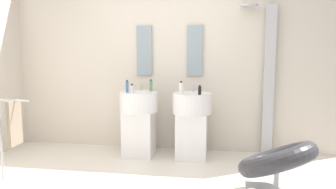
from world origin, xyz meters
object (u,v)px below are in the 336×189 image
(shower_column, at_px, (268,77))
(soap_bottle_clear, at_px, (132,89))
(towel_rack, at_px, (12,125))
(soap_bottle_white, at_px, (181,88))
(lounge_chair, at_px, (277,164))
(pedestal_sink_left, at_px, (139,120))
(pedestal_sink_right, at_px, (192,122))
(soap_bottle_green, at_px, (151,86))
(soap_bottle_blue, at_px, (127,87))
(soap_bottle_black, at_px, (200,90))

(shower_column, xyz_separation_m, soap_bottle_clear, (-1.78, -0.42, -0.14))
(towel_rack, relative_size, soap_bottle_white, 5.79)
(soap_bottle_clear, bearing_deg, lounge_chair, -30.12)
(pedestal_sink_left, xyz_separation_m, soap_bottle_clear, (-0.06, -0.12, 0.44))
(soap_bottle_clear, bearing_deg, shower_column, 13.36)
(pedestal_sink_left, relative_size, soap_bottle_white, 5.99)
(shower_column, xyz_separation_m, soap_bottle_white, (-1.13, -0.40, -0.12))
(pedestal_sink_right, relative_size, soap_bottle_green, 6.01)
(lounge_chair, xyz_separation_m, towel_rack, (-2.83, 0.04, 0.28))
(towel_rack, bearing_deg, shower_column, 25.57)
(pedestal_sink_left, height_order, towel_rack, pedestal_sink_left)
(soap_bottle_white, xyz_separation_m, soap_bottle_green, (-0.44, 0.19, -0.00))
(lounge_chair, bearing_deg, soap_bottle_green, 141.22)
(soap_bottle_clear, relative_size, soap_bottle_green, 0.75)
(soap_bottle_blue, bearing_deg, shower_column, 11.24)
(lounge_chair, xyz_separation_m, soap_bottle_black, (-0.83, 0.98, 0.59))
(lounge_chair, height_order, soap_bottle_green, soap_bottle_green)
(soap_bottle_green, bearing_deg, lounge_chair, -38.78)
(shower_column, relative_size, soap_bottle_white, 12.49)
(soap_bottle_white, relative_size, soap_bottle_blue, 0.99)
(pedestal_sink_left, distance_m, soap_bottle_clear, 0.46)
(pedestal_sink_left, height_order, soap_bottle_black, soap_bottle_black)
(soap_bottle_blue, bearing_deg, lounge_chair, -30.25)
(pedestal_sink_right, bearing_deg, soap_bottle_white, -145.79)
(pedestal_sink_right, bearing_deg, soap_bottle_black, -50.95)
(soap_bottle_blue, bearing_deg, soap_bottle_clear, -32.80)
(pedestal_sink_right, xyz_separation_m, shower_column, (1.00, 0.31, 0.59))
(pedestal_sink_right, height_order, towel_rack, pedestal_sink_right)
(pedestal_sink_left, relative_size, towel_rack, 1.04)
(shower_column, distance_m, soap_bottle_blue, 1.91)
(lounge_chair, height_order, soap_bottle_blue, soap_bottle_blue)
(soap_bottle_clear, distance_m, soap_bottle_black, 0.89)
(soap_bottle_green, bearing_deg, towel_rack, -138.23)
(soap_bottle_clear, bearing_deg, pedestal_sink_left, 63.22)
(pedestal_sink_right, distance_m, soap_bottle_clear, 0.91)
(towel_rack, height_order, soap_bottle_blue, soap_bottle_blue)
(pedestal_sink_left, distance_m, soap_bottle_black, 0.95)
(pedestal_sink_right, relative_size, soap_bottle_blue, 5.92)
(lounge_chair, height_order, soap_bottle_white, soap_bottle_white)
(pedestal_sink_right, relative_size, soap_bottle_clear, 8.06)
(pedestal_sink_left, height_order, soap_bottle_white, soap_bottle_white)
(lounge_chair, bearing_deg, soap_bottle_blue, 149.75)
(pedestal_sink_right, bearing_deg, soap_bottle_green, 170.35)
(pedestal_sink_right, xyz_separation_m, soap_bottle_white, (-0.14, -0.09, 0.47))
(pedestal_sink_left, bearing_deg, shower_column, 10.04)
(towel_rack, xyz_separation_m, soap_bottle_green, (1.32, 1.18, 0.33))
(lounge_chair, bearing_deg, pedestal_sink_right, 129.93)
(soap_bottle_clear, bearing_deg, pedestal_sink_right, 8.55)
(pedestal_sink_right, xyz_separation_m, soap_bottle_black, (0.11, -0.13, 0.44))
(shower_column, xyz_separation_m, soap_bottle_black, (-0.89, -0.44, -0.14))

